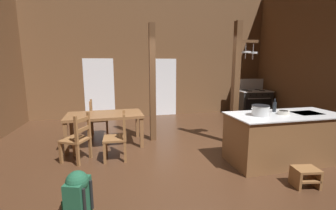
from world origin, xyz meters
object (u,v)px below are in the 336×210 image
Objects in this scene: bottle_tall_on_counter at (274,107)px; ladderback_chair_by_post at (77,139)px; stockpot_on_counter at (260,110)px; step_stool at (305,176)px; dining_table at (105,118)px; ladderback_chair_at_table_end at (97,119)px; stove_range at (253,103)px; backpack at (78,193)px; kitchen_island at (284,138)px; ladderback_chair_near_window at (118,137)px; mixing_bowl_on_counter at (283,113)px.

ladderback_chair_by_post is at bearing 171.05° from bottle_tall_on_counter.
stockpot_on_counter is at bearing -14.36° from ladderback_chair_by_post.
dining_table is (-3.10, 2.57, 0.47)m from step_stool.
stove_range is at bearing 13.22° from ladderback_chair_at_table_end.
backpack is at bearing -138.89° from stove_range.
backpack reaches higher than step_stool.
stove_range is (1.65, 3.67, 0.01)m from kitchen_island.
stockpot_on_counter is (2.85, -1.69, 0.39)m from dining_table.
ladderback_chair_near_window is 3.14m from bottle_tall_on_counter.
mixing_bowl_on_counter is at bearing -87.09° from bottle_tall_on_counter.
backpack is 1.58× the size of stockpot_on_counter.
mixing_bowl_on_counter is (3.53, 0.89, 0.66)m from backpack.
stove_range reaches higher than step_stool.
stove_range is 1.39× the size of ladderback_chair_at_table_end.
ladderback_chair_near_window reaches higher than step_stool.
ladderback_chair_at_table_end is (-0.25, 0.76, -0.20)m from dining_table.
stockpot_on_counter is (-0.26, 0.88, 0.86)m from step_stool.
kitchen_island is at bearing -33.60° from ladderback_chair_at_table_end.
ladderback_chair_at_table_end is (-3.65, 2.43, -0.02)m from kitchen_island.
stockpot_on_counter is (3.09, -2.45, 0.59)m from ladderback_chair_at_table_end.
stove_range is at bearing 65.06° from mixing_bowl_on_counter.
stove_range is at bearing 63.35° from bottle_tall_on_counter.
stove_range reaches higher than stockpot_on_counter.
kitchen_island is 1.25× the size of dining_table.
kitchen_island is at bearing 71.51° from step_stool.
ladderback_chair_at_table_end is at bearing 145.70° from mixing_bowl_on_counter.
stove_range is at bearing 66.93° from step_stool.
bottle_tall_on_counter reaches higher than kitchen_island.
backpack is at bearing -179.89° from step_stool.
ladderback_chair_at_table_end is 4.37m from mixing_bowl_on_counter.
bottle_tall_on_counter reaches higher than step_stool.
stove_range is at bearing 41.11° from backpack.
bottle_tall_on_counter is at bearing -31.62° from ladderback_chair_at_table_end.
dining_table is 2.92× the size of backpack.
step_stool is (-1.95, -4.57, -0.30)m from stove_range.
stove_range reaches higher than ladderback_chair_at_table_end.
ladderback_chair_by_post is (-0.75, 0.05, 0.00)m from ladderback_chair_near_window.
kitchen_island is 2.29× the size of ladderback_chair_at_table_end.
step_stool is at bearing -44.78° from ladderback_chair_at_table_end.
mixing_bowl_on_counter is at bearing -166.10° from kitchen_island.
bottle_tall_on_counter is (3.79, -0.60, 0.59)m from ladderback_chair_by_post.
dining_table is 1.83× the size of ladderback_chair_by_post.
mixing_bowl_on_counter is (0.23, 0.88, 0.80)m from step_stool.
stove_range reaches higher than bottle_tall_on_counter.
step_stool is 1.21m from mixing_bowl_on_counter.
ladderback_chair_near_window and ladderback_chair_at_table_end have the same top height.
stockpot_on_counter is at bearing -179.28° from mixing_bowl_on_counter.
kitchen_island is 3.96m from ladderback_chair_by_post.
stove_range is 5.44m from ladderback_chair_at_table_end.
stockpot_on_counter reaches higher than backpack.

